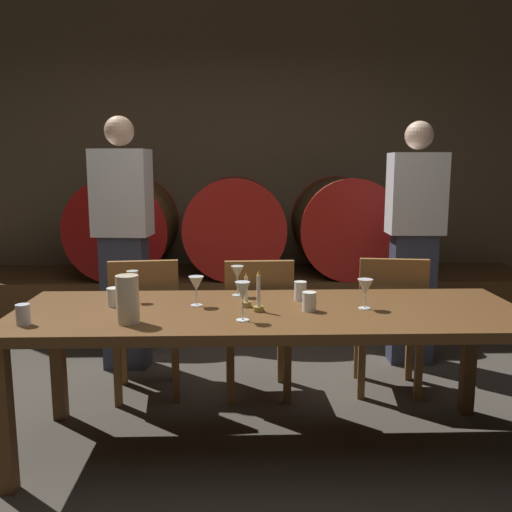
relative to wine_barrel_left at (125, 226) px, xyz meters
name	(u,v)px	position (x,y,z in m)	size (l,w,h in m)	color
ground_plane	(232,469)	(0.96, -2.41, -0.89)	(7.55, 7.55, 0.00)	#3F3A33
back_wall	(235,158)	(0.96, 0.55, 0.60)	(5.81, 0.24, 2.98)	brown
barrel_shelf	(235,298)	(0.96, 0.00, -0.66)	(5.23, 0.90, 0.47)	brown
wine_barrel_left	(125,226)	(0.00, 0.00, 0.00)	(0.85, 0.87, 0.85)	brown
wine_barrel_center	(234,226)	(0.96, 0.00, 0.00)	(0.85, 0.87, 0.85)	brown
wine_barrel_right	(343,226)	(1.92, 0.00, 0.00)	(0.85, 0.87, 0.85)	#513319
dining_table	(269,322)	(1.15, -2.21, -0.23)	(2.49, 0.83, 0.73)	brown
chair_left	(146,321)	(0.44, -1.58, -0.41)	(0.44, 0.44, 0.88)	brown
chair_center	(258,321)	(1.12, -1.60, -0.41)	(0.42, 0.42, 0.88)	brown
chair_right	(390,318)	(1.93, -1.56, -0.41)	(0.45, 0.45, 0.88)	brown
guest_left	(124,242)	(0.20, -1.04, 0.00)	(0.40, 0.28, 1.75)	#33384C
guest_right	(414,242)	(2.25, -0.99, -0.01)	(0.39, 0.26, 1.72)	#33384C
candle_left	(246,298)	(1.04, -2.16, -0.12)	(0.05, 0.05, 0.18)	olive
candle_right	(258,300)	(1.10, -2.25, -0.11)	(0.05, 0.05, 0.20)	olive
pitcher	(128,299)	(0.51, -2.43, -0.06)	(0.10, 0.10, 0.22)	beige
wine_glass_far_left	(133,279)	(0.45, -2.03, -0.05)	(0.06, 0.06, 0.16)	silver
wine_glass_left	(196,284)	(0.79, -2.13, -0.06)	(0.08, 0.08, 0.15)	white
wine_glass_center	(237,273)	(0.99, -1.92, -0.05)	(0.07, 0.07, 0.16)	silver
wine_glass_right	(243,292)	(1.02, -2.40, -0.04)	(0.07, 0.07, 0.18)	white
wine_glass_far_right	(365,288)	(1.62, -2.21, -0.06)	(0.08, 0.08, 0.15)	white
cup_far_left	(23,315)	(0.05, -2.44, -0.12)	(0.06, 0.06, 0.09)	silver
cup_center_left	(114,297)	(0.38, -2.12, -0.12)	(0.07, 0.07, 0.09)	white
cup_center_right	(300,291)	(1.32, -2.03, -0.12)	(0.06, 0.06, 0.10)	white
cup_far_right	(309,301)	(1.34, -2.24, -0.12)	(0.07, 0.07, 0.09)	white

